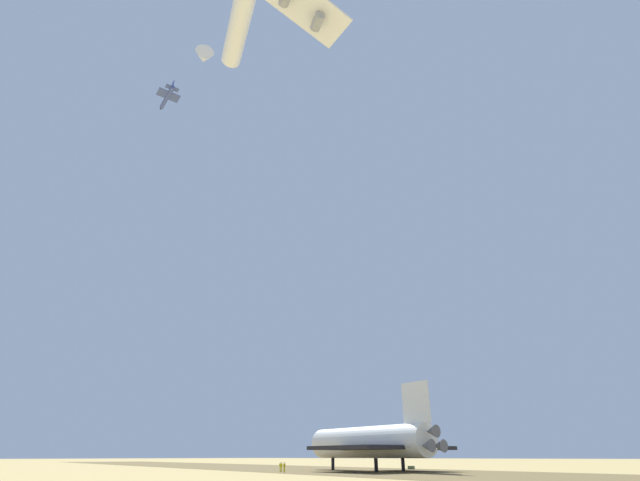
{
  "coord_description": "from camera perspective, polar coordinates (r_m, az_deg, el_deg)",
  "views": [
    {
      "loc": [
        -50.17,
        87.44,
        2.71
      ],
      "look_at": [
        6.58,
        9.55,
        48.17
      ],
      "focal_mm": 25.73,
      "sensor_mm": 36.0,
      "label": 1
    }
  ],
  "objects": [
    {
      "name": "space_shuttle",
      "position": [
        104.35,
        5.8,
        -23.69
      ],
      "size": [
        38.28,
        28.33,
        15.8
      ],
      "rotation": [
        0.0,
        0.0,
        -0.31
      ],
      "color": "white",
      "rests_on": "ground"
    },
    {
      "name": "ground_crew_near_nose",
      "position": [
        97.16,
        -4.46,
        -26.24
      ],
      "size": [
        0.32,
        0.64,
        1.73
      ],
      "rotation": [
        0.0,
        0.0,
        0.21
      ],
      "color": "yellow",
      "rests_on": "ground"
    },
    {
      "name": "ground_crew_mid_fuselage",
      "position": [
        98.78,
        -4.9,
        -26.21
      ],
      "size": [
        0.59,
        0.4,
        1.73
      ],
      "rotation": [
        0.0,
        0.0,
        2.04
      ],
      "color": "yellow",
      "rests_on": "ground"
    },
    {
      "name": "ground_plane",
      "position": [
        100.84,
        6.97,
        -26.64
      ],
      "size": [
        1200.0,
        1200.0,
        0.0
      ],
      "primitive_type": "plane",
      "color": "tan"
    },
    {
      "name": "ground_support_crate",
      "position": [
        118.62,
        11.28,
        -25.96
      ],
      "size": [
        1.33,
        1.12,
        0.74
      ],
      "primitive_type": "cube",
      "rotation": [
        0.0,
        0.0,
        1.5
      ],
      "color": "#596B4C",
      "rests_on": "ground"
    },
    {
      "name": "runway_strip",
      "position": [
        103.96,
        6.16,
        -26.62
      ],
      "size": [
        432.65,
        175.24,
        0.02
      ],
      "primitive_type": "cube",
      "rotation": [
        0.0,
        0.0,
        -0.31
      ],
      "color": "brown",
      "rests_on": "ground"
    },
    {
      "name": "chase_jet_left_wing",
      "position": [
        190.11,
        -18.48,
        16.54
      ],
      "size": [
        15.21,
        8.99,
        4.0
      ],
      "rotation": [
        0.0,
        0.0,
        -0.33
      ],
      "color": "#38478C"
    }
  ]
}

